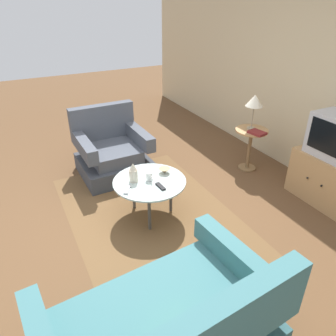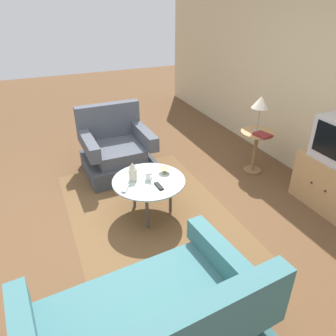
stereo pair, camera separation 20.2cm
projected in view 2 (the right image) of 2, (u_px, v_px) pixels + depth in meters
ground_plane at (139, 224)px, 3.61m from camera, size 16.00×16.00×0.00m
back_wall at (335, 82)px, 3.86m from camera, size 9.00×0.12×2.70m
area_rug at (150, 214)px, 3.77m from camera, size 2.63×1.78×0.00m
armchair at (116, 151)px, 4.58m from camera, size 0.90×0.94×0.91m
couch at (147, 332)px, 2.16m from camera, size 1.12×1.65×0.87m
coffee_table at (149, 183)px, 3.56m from camera, size 0.81×0.81×0.47m
side_table at (256, 143)px, 4.48m from camera, size 0.46×0.46×0.62m
tv_stand at (333, 185)px, 3.78m from camera, size 0.84×0.48×0.60m
table_lamp at (261, 103)px, 4.22m from camera, size 0.23×0.23×0.49m
vase at (133, 172)px, 3.49m from camera, size 0.09×0.09×0.22m
mug at (149, 176)px, 3.53m from camera, size 0.12×0.07×0.10m
bowl at (165, 170)px, 3.68m from camera, size 0.13×0.13×0.06m
tv_remote_dark at (159, 186)px, 3.42m from camera, size 0.16×0.05×0.02m
tv_remote_silver at (125, 188)px, 3.38m from camera, size 0.16×0.12×0.02m
book at (262, 135)px, 4.25m from camera, size 0.25×0.21×0.03m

